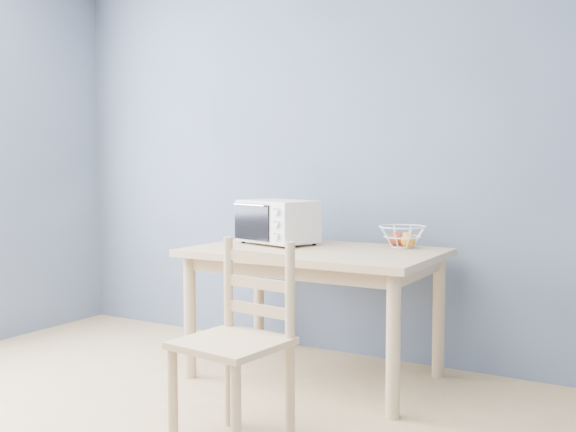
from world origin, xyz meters
The scene contains 5 objects.
room centered at (0.00, 0.00, 1.30)m, with size 4.01×4.51×2.61m.
dining_table centered at (0.30, 1.70, 0.65)m, with size 1.40×0.90×0.75m.
toaster_oven centered at (-0.03, 1.81, 0.89)m, with size 0.53×0.43×0.27m.
fruit_basket centered at (0.72, 2.01, 0.82)m, with size 0.29×0.29×0.13m.
dining_chair centered at (0.44, 0.71, 0.44)m, with size 0.46×0.46×0.89m.
Camera 1 is at (2.00, -1.55, 1.20)m, focal length 40.00 mm.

